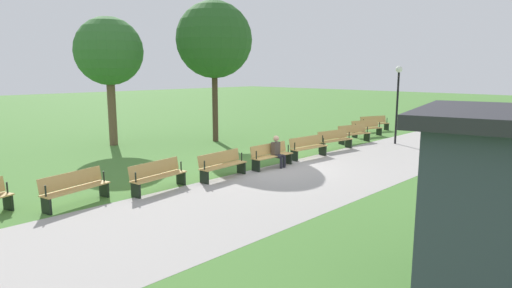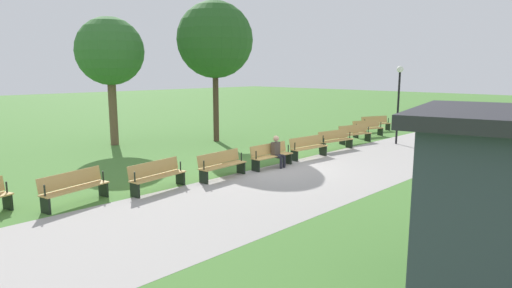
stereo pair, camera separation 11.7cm
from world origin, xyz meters
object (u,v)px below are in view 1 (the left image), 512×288
object	(u,v)px
bench_7	(158,175)
person_seated	(277,151)
bench_5	(271,155)
bench_4	(308,147)
bench_8	(75,187)
tree_1	(214,40)
bench_3	(335,139)
lamp_post	(398,90)
tree_0	(109,52)
bench_2	(354,133)
bench_0	(374,123)
bench_1	(366,128)
bench_6	(222,164)

from	to	relation	value
bench_7	person_seated	xyz separation A→B (m)	(-4.99, 0.49, 0.16)
bench_5	person_seated	xyz separation A→B (m)	(-0.20, 0.14, 0.16)
bench_4	bench_5	world-z (taller)	same
bench_8	tree_1	xyz separation A→B (m)	(-9.70, -5.39, 4.64)
bench_5	bench_7	size ratio (longest dim) A/B	0.98
bench_3	lamp_post	size ratio (longest dim) A/B	0.51
person_seated	tree_1	distance (m)	8.09
bench_4	tree_0	world-z (taller)	tree_0
bench_4	bench_7	world-z (taller)	same
bench_2	bench_3	size ratio (longest dim) A/B	1.00
bench_0	bench_1	world-z (taller)	same
bench_0	bench_3	bearing A→B (deg)	35.32
bench_0	tree_0	distance (m)	15.57
lamp_post	bench_4	bearing A→B (deg)	-9.68
bench_2	bench_4	world-z (taller)	same
bench_3	tree_0	size ratio (longest dim) A/B	0.32
bench_1	person_seated	xyz separation A→B (m)	(9.27, 1.52, 0.16)
bench_7	lamp_post	distance (m)	13.33
bench_6	bench_8	bearing A→B (deg)	-12.45
bench_6	lamp_post	bearing A→B (deg)	170.47
bench_1	tree_0	world-z (taller)	tree_0
bench_2	bench_7	world-z (taller)	same
bench_1	bench_5	xyz separation A→B (m)	(9.47, 1.38, 0.00)
bench_0	bench_8	xyz separation A→B (m)	(18.90, 1.37, 0.00)
bench_2	bench_8	bearing A→B (deg)	12.49
bench_4	lamp_post	size ratio (longest dim) A/B	0.51
bench_5	tree_1	xyz separation A→B (m)	(-2.55, -6.17, 4.64)
bench_8	person_seated	world-z (taller)	person_seated
tree_1	tree_0	bearing A→B (deg)	-32.87
bench_3	bench_0	bearing A→B (deg)	-157.17
bench_6	tree_0	size ratio (longest dim) A/B	0.32
bench_5	tree_1	world-z (taller)	tree_1
bench_1	person_seated	size ratio (longest dim) A/B	1.65
bench_5	tree_0	distance (m)	9.92
bench_4	tree_1	xyz separation A→B (m)	(-0.15, -6.08, 4.64)
bench_3	person_seated	size ratio (longest dim) A/B	1.64
bench_7	bench_4	bearing A→B (deg)	169.60
bench_0	bench_6	bearing A→B (deg)	29.10
bench_1	bench_2	bearing A→B (deg)	31.16
bench_8	tree_0	xyz separation A→B (m)	(-5.46, -8.13, 4.01)
lamp_post	bench_0	bearing A→B (deg)	-138.40
bench_8	tree_0	distance (m)	10.58
bench_4	lamp_post	xyz separation A→B (m)	(-5.89, 1.01, 2.22)
bench_0	tree_1	size ratio (longest dim) A/B	0.28
bench_3	bench_5	bearing A→B (deg)	12.47
bench_2	person_seated	world-z (taller)	person_seated
tree_1	bench_4	bearing A→B (deg)	88.56
bench_0	tree_1	world-z (taller)	tree_1
bench_6	bench_7	xyz separation A→B (m)	(2.39, -0.26, 0.00)
bench_2	bench_8	xyz separation A→B (m)	(14.30, 0.00, 0.00)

